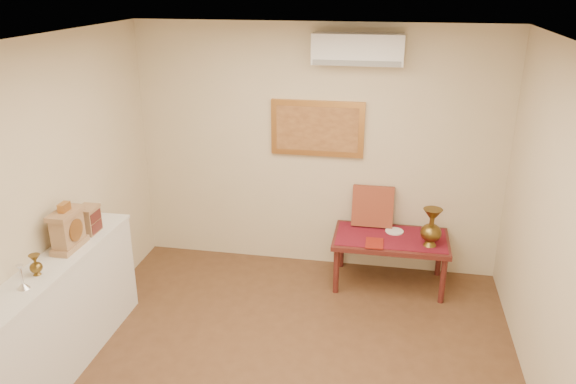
% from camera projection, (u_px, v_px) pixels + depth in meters
% --- Properties ---
extents(ceiling, '(4.50, 4.50, 0.00)m').
position_uv_depth(ceiling, '(273.00, 47.00, 3.56)').
color(ceiling, white).
rests_on(ceiling, ground).
extents(wall_back, '(4.00, 0.02, 2.70)m').
position_uv_depth(wall_back, '(317.00, 150.00, 6.11)').
color(wall_back, beige).
rests_on(wall_back, ground).
extents(wall_left, '(0.02, 4.50, 2.70)m').
position_uv_depth(wall_left, '(25.00, 218.00, 4.39)').
color(wall_left, beige).
rests_on(wall_left, ground).
extents(wall_right, '(0.02, 4.50, 2.70)m').
position_uv_depth(wall_right, '(571.00, 263.00, 3.70)').
color(wall_right, beige).
rests_on(wall_right, ground).
extents(candlestick, '(0.09, 0.09, 0.19)m').
position_uv_depth(candlestick, '(22.00, 277.00, 4.08)').
color(candlestick, silver).
rests_on(candlestick, display_ledge).
extents(brass_urn_small, '(0.10, 0.10, 0.22)m').
position_uv_depth(brass_urn_small, '(35.00, 262.00, 4.26)').
color(brass_urn_small, brown).
rests_on(brass_urn_small, display_ledge).
extents(table_cloth, '(1.14, 0.59, 0.01)m').
position_uv_depth(table_cloth, '(391.00, 237.00, 5.91)').
color(table_cloth, maroon).
rests_on(table_cloth, low_table).
extents(brass_urn_tall, '(0.21, 0.21, 0.48)m').
position_uv_depth(brass_urn_tall, '(432.00, 223.00, 5.63)').
color(brass_urn_tall, brown).
rests_on(brass_urn_tall, table_cloth).
extents(plate, '(0.19, 0.19, 0.01)m').
position_uv_depth(plate, '(394.00, 231.00, 6.02)').
color(plate, white).
rests_on(plate, table_cloth).
extents(menu, '(0.18, 0.25, 0.01)m').
position_uv_depth(menu, '(374.00, 243.00, 5.74)').
color(menu, maroon).
rests_on(menu, table_cloth).
extents(cushion, '(0.44, 0.19, 0.46)m').
position_uv_depth(cushion, '(373.00, 206.00, 6.10)').
color(cushion, maroon).
rests_on(cushion, table_cloth).
extents(display_ledge, '(0.37, 2.02, 0.98)m').
position_uv_depth(display_ledge, '(61.00, 314.00, 4.66)').
color(display_ledge, silver).
rests_on(display_ledge, floor).
extents(mantel_clock, '(0.17, 0.36, 0.41)m').
position_uv_depth(mantel_clock, '(68.00, 229.00, 4.66)').
color(mantel_clock, '#A17953').
rests_on(mantel_clock, display_ledge).
extents(wooden_chest, '(0.16, 0.21, 0.24)m').
position_uv_depth(wooden_chest, '(88.00, 220.00, 4.97)').
color(wooden_chest, '#A17953').
rests_on(wooden_chest, display_ledge).
extents(low_table, '(1.20, 0.70, 0.55)m').
position_uv_depth(low_table, '(391.00, 243.00, 5.93)').
color(low_table, '#551E19').
rests_on(low_table, floor).
extents(painting, '(1.00, 0.06, 0.60)m').
position_uv_depth(painting, '(317.00, 128.00, 5.99)').
color(painting, '#B87A3B').
rests_on(painting, wall_back).
extents(ac_unit, '(0.90, 0.25, 0.30)m').
position_uv_depth(ac_unit, '(358.00, 49.00, 5.52)').
color(ac_unit, white).
rests_on(ac_unit, wall_back).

